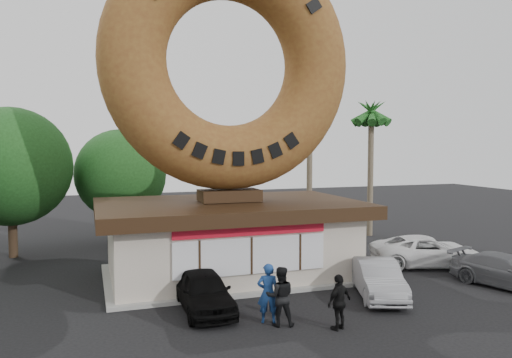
{
  "coord_description": "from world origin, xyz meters",
  "views": [
    {
      "loc": [
        -5.79,
        -14.77,
        5.77
      ],
      "look_at": [
        0.55,
        4.0,
        4.38
      ],
      "focal_mm": 35.0,
      "sensor_mm": 36.0,
      "label": 1
    }
  ],
  "objects": [
    {
      "name": "donut_shop",
      "position": [
        0.0,
        5.98,
        1.77
      ],
      "size": [
        11.2,
        7.2,
        3.8
      ],
      "color": "beige",
      "rests_on": "ground"
    },
    {
      "name": "tree_mid",
      "position": [
        -4.0,
        15.0,
        4.02
      ],
      "size": [
        5.2,
        5.2,
        6.63
      ],
      "color": "#473321",
      "rests_on": "ground"
    },
    {
      "name": "palm_far",
      "position": [
        11.0,
        12.5,
        7.48
      ],
      "size": [
        2.6,
        2.6,
        8.75
      ],
      "color": "#726651",
      "rests_on": "ground"
    },
    {
      "name": "tree_west",
      "position": [
        -9.5,
        13.0,
        4.64
      ],
      "size": [
        6.0,
        6.0,
        7.65
      ],
      "color": "#473321",
      "rests_on": "ground"
    },
    {
      "name": "car_silver",
      "position": [
        4.51,
        1.32,
        0.69
      ],
      "size": [
        2.78,
        4.42,
        1.37
      ],
      "primitive_type": "imported",
      "rotation": [
        0.0,
        0.0,
        -0.34
      ],
      "color": "gray",
      "rests_on": "ground"
    },
    {
      "name": "car_grey",
      "position": [
        10.14,
        0.72,
        0.65
      ],
      "size": [
        3.2,
        4.82,
        1.3
      ],
      "primitive_type": "imported",
      "rotation": [
        0.0,
        0.0,
        0.34
      ],
      "color": "#595B5E",
      "rests_on": "ground"
    },
    {
      "name": "street_lamp",
      "position": [
        -1.86,
        16.0,
        4.48
      ],
      "size": [
        2.11,
        0.2,
        8.0
      ],
      "color": "#59595E",
      "rests_on": "ground"
    },
    {
      "name": "person_right",
      "position": [
        1.51,
        -1.23,
        0.87
      ],
      "size": [
        1.11,
        0.79,
        1.75
      ],
      "primitive_type": "imported",
      "rotation": [
        0.0,
        0.0,
        3.54
      ],
      "color": "black",
      "rests_on": "ground"
    },
    {
      "name": "person_left",
      "position": [
        -0.38,
        0.05,
        0.97
      ],
      "size": [
        0.82,
        0.66,
        1.94
      ],
      "primitive_type": "imported",
      "rotation": [
        0.0,
        0.0,
        2.82
      ],
      "color": "navy",
      "rests_on": "ground"
    },
    {
      "name": "ground",
      "position": [
        0.0,
        0.0,
        0.0
      ],
      "size": [
        90.0,
        90.0,
        0.0
      ],
      "primitive_type": "plane",
      "color": "black",
      "rests_on": "ground"
    },
    {
      "name": "giant_donut",
      "position": [
        0.0,
        6.0,
        9.22
      ],
      "size": [
        10.85,
        2.77,
        10.85
      ],
      "primitive_type": "torus",
      "rotation": [
        1.57,
        0.0,
        0.0
      ],
      "color": "brown",
      "rests_on": "donut_shop"
    },
    {
      "name": "palm_near",
      "position": [
        7.5,
        14.0,
        8.41
      ],
      "size": [
        2.6,
        2.6,
        9.75
      ],
      "color": "#726651",
      "rests_on": "ground"
    },
    {
      "name": "person_center",
      "position": [
        -0.1,
        -0.32,
        0.95
      ],
      "size": [
        1.09,
        0.96,
        1.9
      ],
      "primitive_type": "imported",
      "rotation": [
        0.0,
        0.0,
        2.85
      ],
      "color": "black",
      "rests_on": "ground"
    },
    {
      "name": "car_white",
      "position": [
        9.3,
        4.67,
        0.72
      ],
      "size": [
        5.64,
        3.78,
        1.44
      ],
      "primitive_type": "imported",
      "rotation": [
        0.0,
        0.0,
        1.28
      ],
      "color": "silver",
      "rests_on": "ground"
    },
    {
      "name": "car_black",
      "position": [
        -2.07,
        1.83,
        0.69
      ],
      "size": [
        1.67,
        4.07,
        1.38
      ],
      "primitive_type": "imported",
      "rotation": [
        0.0,
        0.0,
        -0.01
      ],
      "color": "black",
      "rests_on": "ground"
    }
  ]
}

